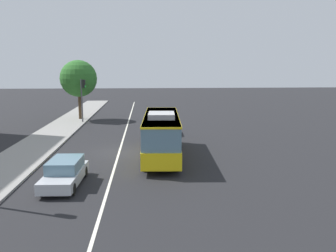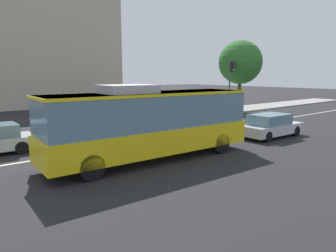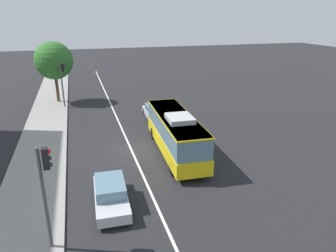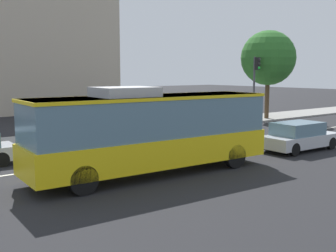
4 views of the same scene
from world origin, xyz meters
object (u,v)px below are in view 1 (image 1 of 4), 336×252
at_px(sedan_silver, 65,172).
at_px(street_tree_kerbside_left, 79,79).
at_px(transit_bus, 161,133).
at_px(sedan_silver_ahead, 163,126).
at_px(traffic_light_mid_block, 83,93).

height_order(sedan_silver, street_tree_kerbside_left, street_tree_kerbside_left).
xyz_separation_m(transit_bus, street_tree_kerbside_left, (18.51, 9.37, 3.34)).
bearing_deg(sedan_silver_ahead, sedan_silver, 158.83).
distance_m(sedan_silver_ahead, traffic_light_mid_block, 11.81).
xyz_separation_m(transit_bus, sedan_silver_ahead, (8.90, -0.55, -1.09)).
bearing_deg(sedan_silver, traffic_light_mid_block, -170.73).
bearing_deg(traffic_light_mid_block, sedan_silver_ahead, -40.35).
bearing_deg(traffic_light_mid_block, sedan_silver, -85.16).
height_order(transit_bus, traffic_light_mid_block, traffic_light_mid_block).
bearing_deg(sedan_silver_ahead, street_tree_kerbside_left, 48.04).
bearing_deg(traffic_light_mid_block, street_tree_kerbside_left, 107.08).
bearing_deg(sedan_silver, sedan_silver_ahead, 158.84).
xyz_separation_m(sedan_silver, sedan_silver_ahead, (14.65, -6.30, 0.00)).
bearing_deg(transit_bus, sedan_silver_ahead, -0.68).
bearing_deg(street_tree_kerbside_left, sedan_silver, -171.50).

